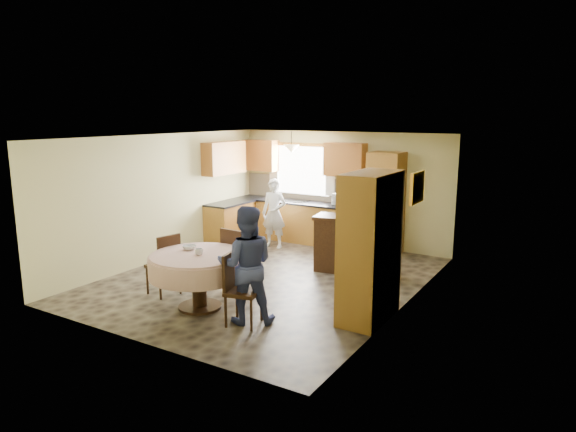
{
  "coord_description": "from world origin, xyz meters",
  "views": [
    {
      "loc": [
        4.83,
        -7.28,
        2.9
      ],
      "look_at": [
        0.24,
        0.3,
        1.11
      ],
      "focal_mm": 32.0,
      "sensor_mm": 36.0,
      "label": 1
    }
  ],
  "objects_px": {
    "sideboard": "(352,246)",
    "chair_back": "(237,257)",
    "chair_right": "(238,285)",
    "person_dining": "(246,265)",
    "chair_left": "(166,262)",
    "person_sink": "(274,213)",
    "cupboard": "(370,247)",
    "dining_table": "(199,266)",
    "oven_tower": "(385,204)"
  },
  "relations": [
    {
      "from": "cupboard",
      "to": "chair_left",
      "type": "bearing_deg",
      "value": -165.96
    },
    {
      "from": "cupboard",
      "to": "person_dining",
      "type": "distance_m",
      "value": 1.75
    },
    {
      "from": "oven_tower",
      "to": "cupboard",
      "type": "height_order",
      "value": "oven_tower"
    },
    {
      "from": "chair_left",
      "to": "person_sink",
      "type": "height_order",
      "value": "person_sink"
    },
    {
      "from": "sideboard",
      "to": "chair_left",
      "type": "height_order",
      "value": "chair_left"
    },
    {
      "from": "oven_tower",
      "to": "dining_table",
      "type": "bearing_deg",
      "value": -106.12
    },
    {
      "from": "chair_back",
      "to": "person_dining",
      "type": "height_order",
      "value": "person_dining"
    },
    {
      "from": "chair_right",
      "to": "person_dining",
      "type": "height_order",
      "value": "person_dining"
    },
    {
      "from": "dining_table",
      "to": "person_sink",
      "type": "distance_m",
      "value": 3.74
    },
    {
      "from": "chair_left",
      "to": "cupboard",
      "type": "bearing_deg",
      "value": 116.32
    },
    {
      "from": "person_sink",
      "to": "person_dining",
      "type": "height_order",
      "value": "person_dining"
    },
    {
      "from": "chair_back",
      "to": "person_sink",
      "type": "height_order",
      "value": "person_sink"
    },
    {
      "from": "chair_right",
      "to": "person_sink",
      "type": "bearing_deg",
      "value": 12.85
    },
    {
      "from": "chair_right",
      "to": "person_dining",
      "type": "xyz_separation_m",
      "value": [
        0.06,
        0.12,
        0.27
      ]
    },
    {
      "from": "oven_tower",
      "to": "chair_right",
      "type": "height_order",
      "value": "oven_tower"
    },
    {
      "from": "chair_back",
      "to": "person_dining",
      "type": "distance_m",
      "value": 1.25
    },
    {
      "from": "oven_tower",
      "to": "person_sink",
      "type": "relative_size",
      "value": 1.41
    },
    {
      "from": "oven_tower",
      "to": "person_dining",
      "type": "height_order",
      "value": "oven_tower"
    },
    {
      "from": "chair_right",
      "to": "cupboard",
      "type": "bearing_deg",
      "value": -66.31
    },
    {
      "from": "chair_back",
      "to": "chair_left",
      "type": "bearing_deg",
      "value": 41.83
    },
    {
      "from": "sideboard",
      "to": "dining_table",
      "type": "distance_m",
      "value": 3.09
    },
    {
      "from": "dining_table",
      "to": "person_sink",
      "type": "height_order",
      "value": "person_sink"
    },
    {
      "from": "chair_left",
      "to": "chair_back",
      "type": "relative_size",
      "value": 0.94
    },
    {
      "from": "cupboard",
      "to": "dining_table",
      "type": "distance_m",
      "value": 2.55
    },
    {
      "from": "oven_tower",
      "to": "sideboard",
      "type": "bearing_deg",
      "value": -91.9
    },
    {
      "from": "dining_table",
      "to": "chair_right",
      "type": "distance_m",
      "value": 0.87
    },
    {
      "from": "sideboard",
      "to": "chair_left",
      "type": "relative_size",
      "value": 1.35
    },
    {
      "from": "chair_back",
      "to": "sideboard",
      "type": "bearing_deg",
      "value": -115.88
    },
    {
      "from": "cupboard",
      "to": "person_sink",
      "type": "xyz_separation_m",
      "value": [
        -3.31,
        2.67,
        -0.3
      ]
    },
    {
      "from": "chair_right",
      "to": "chair_back",
      "type": "bearing_deg",
      "value": 24.39
    },
    {
      "from": "chair_left",
      "to": "chair_right",
      "type": "distance_m",
      "value": 1.7
    },
    {
      "from": "cupboard",
      "to": "person_dining",
      "type": "xyz_separation_m",
      "value": [
        -1.42,
        -0.99,
        -0.22
      ]
    },
    {
      "from": "sideboard",
      "to": "chair_back",
      "type": "distance_m",
      "value": 2.3
    },
    {
      "from": "dining_table",
      "to": "chair_back",
      "type": "bearing_deg",
      "value": 85.01
    },
    {
      "from": "oven_tower",
      "to": "chair_left",
      "type": "distance_m",
      "value": 4.74
    },
    {
      "from": "sideboard",
      "to": "cupboard",
      "type": "xyz_separation_m",
      "value": [
        1.12,
        -1.9,
        0.57
      ]
    },
    {
      "from": "oven_tower",
      "to": "person_sink",
      "type": "height_order",
      "value": "oven_tower"
    },
    {
      "from": "person_sink",
      "to": "chair_back",
      "type": "bearing_deg",
      "value": -79.16
    },
    {
      "from": "dining_table",
      "to": "chair_left",
      "type": "distance_m",
      "value": 0.84
    },
    {
      "from": "cupboard",
      "to": "person_sink",
      "type": "bearing_deg",
      "value": 141.15
    },
    {
      "from": "sideboard",
      "to": "dining_table",
      "type": "relative_size",
      "value": 0.93
    },
    {
      "from": "person_sink",
      "to": "dining_table",
      "type": "bearing_deg",
      "value": -84.85
    },
    {
      "from": "sideboard",
      "to": "person_dining",
      "type": "bearing_deg",
      "value": -105.9
    },
    {
      "from": "sideboard",
      "to": "person_dining",
      "type": "xyz_separation_m",
      "value": [
        -0.3,
        -2.89,
        0.34
      ]
    },
    {
      "from": "person_sink",
      "to": "oven_tower",
      "type": "bearing_deg",
      "value": 8.89
    },
    {
      "from": "chair_back",
      "to": "chair_right",
      "type": "distance_m",
      "value": 1.28
    },
    {
      "from": "person_sink",
      "to": "person_dining",
      "type": "relative_size",
      "value": 0.91
    },
    {
      "from": "sideboard",
      "to": "person_dining",
      "type": "relative_size",
      "value": 0.82
    },
    {
      "from": "oven_tower",
      "to": "sideboard",
      "type": "xyz_separation_m",
      "value": [
        -0.05,
        -1.54,
        -0.57
      ]
    },
    {
      "from": "oven_tower",
      "to": "cupboard",
      "type": "xyz_separation_m",
      "value": [
        1.07,
        -3.44,
        -0.01
      ]
    }
  ]
}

